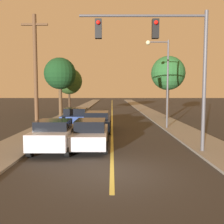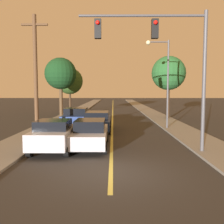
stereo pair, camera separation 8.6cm
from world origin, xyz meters
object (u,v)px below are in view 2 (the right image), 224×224
object	(u,v)px
traffic_signal_mast	(165,51)
utility_pole_left	(36,75)
car_near_lane_front	(91,133)
streetlamp_right	(163,72)
car_outer_lane_front	(54,135)
tree_left_near	(61,74)
tree_right_near	(169,73)
car_outer_lane_second	(76,118)
car_near_lane_second	(97,121)
tree_left_far	(70,81)

from	to	relation	value
traffic_signal_mast	utility_pole_left	bearing A→B (deg)	155.70
car_near_lane_front	streetlamp_right	world-z (taller)	streetlamp_right
car_outer_lane_front	utility_pole_left	bearing A→B (deg)	121.54
tree_left_near	tree_right_near	xyz separation A→B (m)	(12.01, -1.60, -0.06)
car_outer_lane_second	tree_left_near	size ratio (longest dim) A/B	0.64
car_near_lane_second	streetlamp_right	world-z (taller)	streetlamp_right
streetlamp_right	tree_left_far	distance (m)	17.39
car_outer_lane_front	car_outer_lane_second	size ratio (longest dim) A/B	0.91
tree_left_near	tree_left_far	world-z (taller)	tree_left_near
car_outer_lane_front	tree_left_far	xyz separation A→B (m)	(-2.93, 21.70, 3.55)
car_outer_lane_front	traffic_signal_mast	xyz separation A→B (m)	(5.48, -0.42, 4.14)
car_near_lane_second	car_outer_lane_front	world-z (taller)	car_outer_lane_front
car_outer_lane_front	utility_pole_left	xyz separation A→B (m)	(-1.74, 2.83, 3.21)
tree_left_near	car_near_lane_front	bearing A→B (deg)	-72.74
car_outer_lane_front	car_outer_lane_second	bearing A→B (deg)	90.00
traffic_signal_mast	streetlamp_right	xyz separation A→B (m)	(1.44, 7.79, -0.41)
traffic_signal_mast	tree_left_near	world-z (taller)	same
utility_pole_left	tree_right_near	distance (m)	15.99
car_near_lane_second	streetlamp_right	xyz separation A→B (m)	(5.13, 1.00, 3.81)
car_near_lane_front	streetlamp_right	size ratio (longest dim) A/B	0.66
car_near_lane_front	streetlamp_right	xyz separation A→B (m)	(5.13, 6.62, 3.80)
car_outer_lane_second	tree_left_far	bearing A→B (deg)	101.86
traffic_signal_mast	tree_left_far	xyz separation A→B (m)	(-8.41, 22.13, -0.59)
car_near_lane_second	tree_left_far	bearing A→B (deg)	107.12
car_near_lane_front	car_near_lane_second	distance (m)	5.62
tree_left_near	car_outer_lane_second	bearing A→B (deg)	-70.41
car_near_lane_front	tree_right_near	distance (m)	16.20
utility_pole_left	tree_left_near	size ratio (longest dim) A/B	1.12
tree_left_far	car_near_lane_front	bearing A→B (deg)	-77.30
tree_left_near	car_outer_lane_front	bearing A→B (deg)	-79.45
streetlamp_right	utility_pole_left	xyz separation A→B (m)	(-8.66, -4.54, -0.53)
tree_left_far	car_near_lane_second	bearing A→B (deg)	-72.88
traffic_signal_mast	car_near_lane_second	bearing A→B (deg)	118.49
streetlamp_right	tree_left_near	bearing A→B (deg)	138.24
car_outer_lane_front	tree_left_near	bearing A→B (deg)	100.55
utility_pole_left	streetlamp_right	bearing A→B (deg)	27.66
car_near_lane_front	tree_left_near	bearing A→B (deg)	107.26
traffic_signal_mast	tree_right_near	distance (m)	15.48
traffic_signal_mast	tree_left_near	bearing A→B (deg)	117.02
car_near_lane_front	traffic_signal_mast	distance (m)	5.71
car_near_lane_second	tree_left_near	bearing A→B (deg)	115.99
car_outer_lane_front	utility_pole_left	world-z (taller)	utility_pole_left
traffic_signal_mast	tree_right_near	size ratio (longest dim) A/B	1.01
car_near_lane_second	tree_right_near	distance (m)	11.75
car_near_lane_second	tree_right_near	bearing A→B (deg)	49.00
streetlamp_right	utility_pole_left	world-z (taller)	utility_pole_left
car_outer_lane_front	car_outer_lane_second	xyz separation A→B (m)	(-0.00, 7.75, 0.04)
utility_pole_left	tree_left_far	bearing A→B (deg)	93.62
traffic_signal_mast	tree_left_far	bearing A→B (deg)	110.81
utility_pole_left	tree_left_far	world-z (taller)	utility_pole_left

